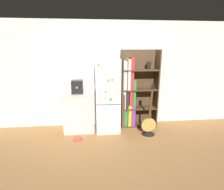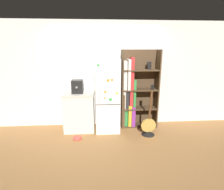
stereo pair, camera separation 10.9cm
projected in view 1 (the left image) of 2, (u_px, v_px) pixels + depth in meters
The scene contains 8 objects.
ground_plane at pixel (108, 131), 4.26m from camera, with size 16.00×16.00×0.00m, color #A87542.
wall_back at pixel (106, 75), 4.39m from camera, with size 8.00×0.05×2.60m.
refrigerator at pixel (107, 95), 4.17m from camera, with size 0.56×0.66×1.73m.
bookshelf at pixel (133, 93), 4.39m from camera, with size 0.91×0.36×1.93m.
kitchen_counter at pixel (79, 112), 4.23m from camera, with size 0.73×0.59×0.93m.
espresso_machine at pixel (77, 87), 4.07m from camera, with size 0.26×0.31×0.31m.
guitar at pixel (148, 127), 4.06m from camera, with size 0.34×0.31×1.21m.
pet_bowl at pixel (78, 138), 3.86m from camera, with size 0.20×0.20×0.04m.
Camera 1 is at (-0.29, -3.89, 1.93)m, focal length 28.00 mm.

